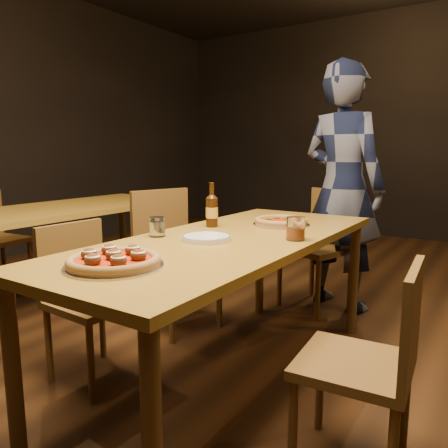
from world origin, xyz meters
The scene contains 14 objects.
ground centered at (0.00, 0.00, 0.00)m, with size 9.00×9.00×0.00m, color black.
table_main centered at (0.00, 0.00, 0.68)m, with size 0.80×2.00×0.75m.
table_left centered at (-1.70, 0.30, 0.68)m, with size 0.80×2.00×0.75m.
chair_main_nw centered at (-0.58, -0.35, 0.42)m, with size 0.39×0.39×0.83m, color brown, non-canonical shape.
chair_main_sw centered at (-0.66, 0.41, 0.47)m, with size 0.44×0.44×0.95m, color brown, non-canonical shape.
chair_main_e centered at (0.71, -0.28, 0.41)m, with size 0.38×0.38×0.82m, color brown, non-canonical shape.
chair_end centered at (-0.04, 1.25, 0.46)m, with size 0.43×0.43×0.92m, color brown, non-canonical shape.
pizza_meatball centered at (-0.05, -0.70, 0.77)m, with size 0.36×0.36×0.07m.
pizza_margherita centered at (0.06, 0.45, 0.77)m, with size 0.32×0.32×0.04m.
plate_stack centered at (-0.05, -0.13, 0.76)m, with size 0.23×0.23×0.02m, color white.
beer_bottle centered at (-0.24, 0.19, 0.84)m, with size 0.07×0.07×0.24m.
water_glass centered at (-0.30, -0.19, 0.80)m, with size 0.08×0.08×0.10m, color white.
amber_glass centered at (0.30, 0.10, 0.80)m, with size 0.09×0.09×0.11m, color #A64A12.
diner centered at (0.09, 1.39, 0.90)m, with size 0.65×0.43×1.79m, color black.
Camera 1 is at (1.12, -1.76, 1.16)m, focal length 35.00 mm.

